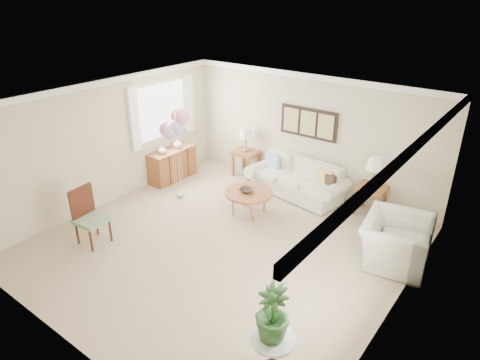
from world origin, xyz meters
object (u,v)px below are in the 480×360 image
at_px(coffee_table, 249,193).
at_px(accent_chair, 89,215).
at_px(balloon_cluster, 175,125).
at_px(armchair, 396,241).
at_px(sofa, 298,181).

distance_m(coffee_table, accent_chair, 3.06).
relative_size(accent_chair, balloon_cluster, 0.51).
relative_size(armchair, balloon_cluster, 0.59).
xyz_separation_m(coffee_table, accent_chair, (-1.67, -2.56, 0.09)).
xyz_separation_m(armchair, accent_chair, (-4.59, -2.69, 0.16)).
distance_m(accent_chair, balloon_cluster, 2.48).
relative_size(sofa, armchair, 1.93).
bearing_deg(accent_chair, sofa, 62.66).
relative_size(sofa, balloon_cluster, 1.14).
bearing_deg(sofa, coffee_table, -104.77).
bearing_deg(coffee_table, accent_chair, -123.01).
distance_m(armchair, balloon_cluster, 4.76).
xyz_separation_m(armchair, balloon_cluster, (-4.56, -0.48, 1.28)).
bearing_deg(sofa, accent_chair, -117.34).
distance_m(sofa, balloon_cluster, 2.93).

